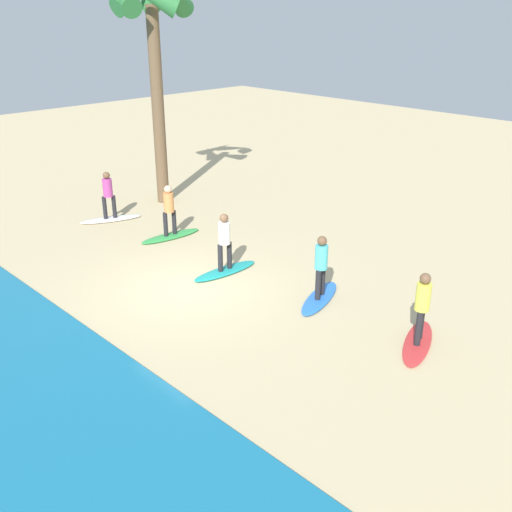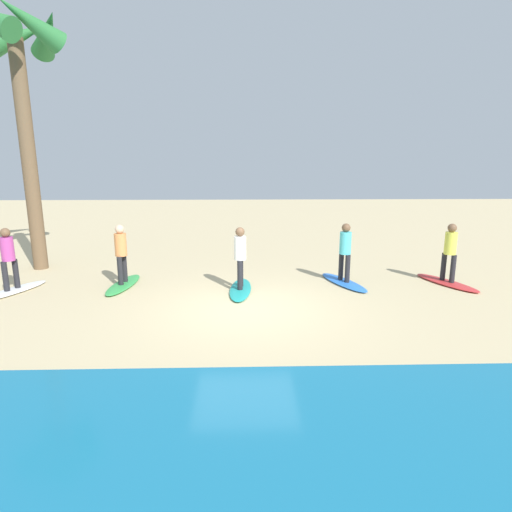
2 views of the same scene
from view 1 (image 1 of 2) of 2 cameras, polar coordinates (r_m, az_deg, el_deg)
ground_plane at (r=15.88m, az=-6.44°, el=-3.15°), size 60.00×60.00×0.00m
surfboard_red at (r=13.79m, az=15.17°, el=-8.00°), size 1.34×2.15×0.09m
surfer_red at (r=13.32m, az=15.60°, el=-4.33°), size 0.32×0.43×1.64m
surfboard_blue at (r=15.30m, az=6.08°, el=-4.01°), size 1.25×2.16×0.09m
surfer_blue at (r=14.88m, az=6.24°, el=-0.61°), size 0.32×0.44×1.64m
surfboard_teal at (r=16.74m, az=-2.96°, el=-1.43°), size 0.68×2.13×0.09m
surfer_teal at (r=16.36m, az=-3.03°, el=1.74°), size 0.32×0.46×1.64m
surfboard_green at (r=19.44m, az=-8.15°, el=1.91°), size 0.76×2.14×0.09m
surfer_green at (r=19.11m, az=-8.31°, el=4.68°), size 0.32×0.46×1.64m
surfboard_white at (r=21.38m, az=-13.70°, el=3.44°), size 1.30×2.16×0.09m
surfer_white at (r=21.08m, az=-13.95°, el=5.98°), size 0.32×0.44×1.64m
palm_tree at (r=22.05m, az=-9.84°, el=21.01°), size 2.88×3.03×7.89m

